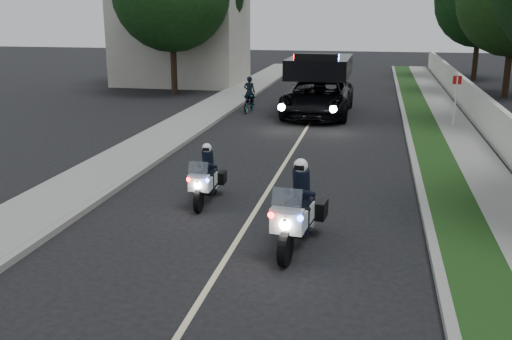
% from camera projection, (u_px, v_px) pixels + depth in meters
% --- Properties ---
extents(ground, '(120.00, 120.00, 0.00)m').
position_uv_depth(ground, '(237.00, 241.00, 12.43)').
color(ground, black).
rests_on(ground, ground).
extents(curb_right, '(0.20, 60.00, 0.15)m').
position_uv_depth(curb_right, '(410.00, 144.00, 21.04)').
color(curb_right, gray).
rests_on(curb_right, ground).
extents(grass_verge, '(1.20, 60.00, 0.16)m').
position_uv_depth(grass_verge, '(430.00, 145.00, 20.90)').
color(grass_verge, '#193814').
rests_on(grass_verge, ground).
extents(sidewalk_right, '(1.40, 60.00, 0.16)m').
position_uv_depth(sidewalk_right, '(468.00, 147.00, 20.65)').
color(sidewalk_right, gray).
rests_on(sidewalk_right, ground).
extents(property_wall, '(0.22, 60.00, 1.50)m').
position_uv_depth(property_wall, '(499.00, 129.00, 20.27)').
color(property_wall, beige).
rests_on(property_wall, ground).
extents(curb_left, '(0.20, 60.00, 0.15)m').
position_uv_depth(curb_left, '(195.00, 135.00, 22.64)').
color(curb_left, gray).
rests_on(curb_left, ground).
extents(sidewalk_left, '(2.00, 60.00, 0.16)m').
position_uv_depth(sidewalk_left, '(168.00, 133.00, 22.86)').
color(sidewalk_left, gray).
rests_on(sidewalk_left, ground).
extents(building_far, '(8.00, 6.00, 7.00)m').
position_uv_depth(building_far, '(181.00, 30.00, 37.97)').
color(building_far, '#A8A396').
rests_on(building_far, ground).
extents(lane_marking, '(0.12, 50.00, 0.01)m').
position_uv_depth(lane_marking, '(299.00, 141.00, 21.86)').
color(lane_marking, '#BFB78C').
rests_on(lane_marking, ground).
extents(police_moto_left, '(0.69, 1.83, 1.54)m').
position_uv_depth(police_moto_left, '(207.00, 202.00, 14.95)').
color(police_moto_left, white).
rests_on(police_moto_left, ground).
extents(police_moto_right, '(1.03, 2.30, 1.89)m').
position_uv_depth(police_moto_right, '(297.00, 247.00, 12.11)').
color(police_moto_right, silver).
rests_on(police_moto_right, ground).
extents(police_suv, '(3.06, 6.50, 3.15)m').
position_uv_depth(police_suv, '(318.00, 115.00, 27.33)').
color(police_suv, black).
rests_on(police_suv, ground).
extents(bicycle, '(0.65, 1.69, 0.87)m').
position_uv_depth(bicycle, '(250.00, 112.00, 28.12)').
color(bicycle, black).
rests_on(bicycle, ground).
extents(cyclist, '(0.55, 0.37, 1.53)m').
position_uv_depth(cyclist, '(250.00, 112.00, 28.12)').
color(cyclist, black).
rests_on(cyclist, ground).
extents(sign_post, '(0.38, 0.38, 2.29)m').
position_uv_depth(sign_post, '(453.00, 129.00, 24.08)').
color(sign_post, '#B30C26').
rests_on(sign_post, ground).
extents(tree_right_d, '(8.20, 8.20, 10.48)m').
position_uv_depth(tree_right_d, '(504.00, 97.00, 32.73)').
color(tree_right_d, '#1D3F15').
rests_on(tree_right_d, ground).
extents(tree_right_e, '(6.53, 6.53, 10.36)m').
position_uv_depth(tree_right_e, '(473.00, 80.00, 40.85)').
color(tree_right_e, black).
rests_on(tree_right_e, ground).
extents(tree_left_near, '(7.76, 7.76, 11.25)m').
position_uv_depth(tree_left_near, '(175.00, 94.00, 34.08)').
color(tree_left_near, '#163C14').
rests_on(tree_left_near, ground).
extents(tree_left_far, '(8.71, 8.71, 11.23)m').
position_uv_depth(tree_left_far, '(195.00, 84.00, 38.53)').
color(tree_left_far, black).
rests_on(tree_left_far, ground).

